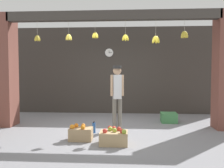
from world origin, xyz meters
TOP-DOWN VIEW (x-y plane):
  - ground_plane at (0.00, 0.00)m, footprint 60.00×60.00m
  - shop_back_wall at (0.00, 2.54)m, footprint 7.42×0.12m
  - shop_pillar_left at (-3.06, 0.30)m, footprint 0.70×0.60m
  - storefront_awning at (0.02, 0.12)m, footprint 5.52×0.26m
  - shopkeeper at (0.16, -0.07)m, footprint 0.34×0.29m
  - fruit_crate_oranges at (-0.60, -1.03)m, footprint 0.50×0.34m
  - fruit_crate_apples at (0.15, -1.29)m, footprint 0.58×0.44m
  - produce_box_green at (1.64, 0.99)m, footprint 0.46×0.42m
  - water_bottle at (-0.39, -0.38)m, footprint 0.08×0.08m
  - wall_clock at (-0.24, 2.46)m, footprint 0.31×0.03m

SIDE VIEW (x-z plane):
  - ground_plane at x=0.00m, z-range 0.00..0.00m
  - water_bottle at x=-0.39m, z-range -0.01..0.27m
  - produce_box_green at x=1.64m, z-range 0.00..0.29m
  - fruit_crate_apples at x=0.15m, z-range -0.03..0.33m
  - fruit_crate_oranges at x=-0.60m, z-range -0.03..0.33m
  - shopkeeper at x=0.16m, z-range 0.15..1.81m
  - shop_back_wall at x=0.00m, z-range 0.00..3.07m
  - shop_pillar_left at x=-3.06m, z-range 0.00..3.07m
  - wall_clock at x=-0.24m, z-range 2.01..2.32m
  - storefront_awning at x=0.02m, z-range 2.48..3.33m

